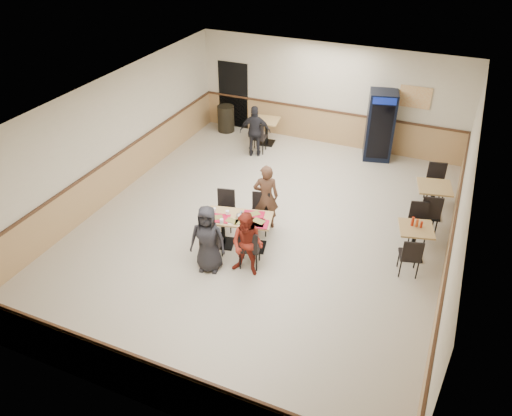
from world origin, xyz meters
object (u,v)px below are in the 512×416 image
at_px(diner_woman_right, 247,245).
at_px(diner_man_opposite, 266,197).
at_px(diner_woman_left, 208,239).
at_px(lone_diner, 255,131).
at_px(side_table_near, 414,237).
at_px(main_table, 239,227).
at_px(pepsi_cooler, 380,126).
at_px(trash_bin, 226,119).
at_px(side_table_far, 433,196).
at_px(back_table, 267,128).

distance_m(diner_woman_right, diner_man_opposite, 1.70).
distance_m(diner_woman_left, lone_diner, 5.21).
relative_size(diner_woman_right, side_table_near, 1.68).
bearing_deg(diner_woman_left, main_table, 61.19).
bearing_deg(pepsi_cooler, trash_bin, 167.04).
bearing_deg(side_table_far, trash_bin, 159.33).
bearing_deg(trash_bin, diner_woman_left, -66.72).
bearing_deg(lone_diner, pepsi_cooler, -178.39).
bearing_deg(diner_man_opposite, side_table_near, 159.90).
xyz_separation_m(diner_woman_right, back_table, (-1.95, 5.76, -0.20)).
distance_m(diner_woman_right, trash_bin, 7.04).
bearing_deg(diner_woman_right, trash_bin, 119.09).
height_order(pepsi_cooler, trash_bin, pepsi_cooler).
bearing_deg(back_table, lone_diner, -90.00).
relative_size(lone_diner, pepsi_cooler, 0.76).
height_order(main_table, diner_woman_right, diner_woman_right).
height_order(diner_woman_right, pepsi_cooler, pepsi_cooler).
xyz_separation_m(lone_diner, side_table_near, (4.92, -3.04, -0.26)).
xyz_separation_m(side_table_near, side_table_far, (0.15, 1.76, 0.05)).
bearing_deg(trash_bin, lone_diner, -38.35).
relative_size(side_table_near, side_table_far, 0.93).
height_order(main_table, lone_diner, lone_diner).
bearing_deg(diner_man_opposite, back_table, -91.26).
relative_size(side_table_near, pepsi_cooler, 0.43).
bearing_deg(side_table_far, pepsi_cooler, 125.48).
xyz_separation_m(side_table_near, pepsi_cooler, (-1.66, 4.30, 0.50)).
bearing_deg(pepsi_cooler, diner_man_opposite, -123.25).
xyz_separation_m(lone_diner, trash_bin, (-1.54, 1.22, -0.33)).
relative_size(diner_woman_left, diner_man_opposite, 0.94).
bearing_deg(trash_bin, side_table_near, -33.38).
distance_m(diner_woman_left, diner_woman_right, 0.80).
distance_m(main_table, pepsi_cooler, 5.74).
relative_size(diner_man_opposite, side_table_near, 1.88).
bearing_deg(lone_diner, diner_man_opposite, 97.67).
relative_size(side_table_far, trash_bin, 1.08).
height_order(diner_man_opposite, trash_bin, diner_man_opposite).
bearing_deg(diner_woman_left, diner_man_opposite, 61.19).
distance_m(main_table, lone_diner, 4.39).
relative_size(main_table, side_table_far, 1.69).
xyz_separation_m(diner_woman_right, trash_bin, (-3.49, 6.11, -0.29)).
distance_m(lone_diner, trash_bin, 1.99).
xyz_separation_m(diner_man_opposite, lone_diner, (-1.65, 3.22, -0.04)).
distance_m(main_table, diner_man_opposite, 1.00).
height_order(back_table, trash_bin, trash_bin).
xyz_separation_m(diner_man_opposite, trash_bin, (-3.19, 4.44, -0.37)).
bearing_deg(diner_woman_right, back_table, 108.07).
height_order(diner_woman_left, trash_bin, diner_woman_left).
height_order(side_table_near, back_table, back_table).
xyz_separation_m(main_table, side_table_far, (3.66, 2.87, 0.04)).
bearing_deg(diner_woman_left, side_table_far, 29.97).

